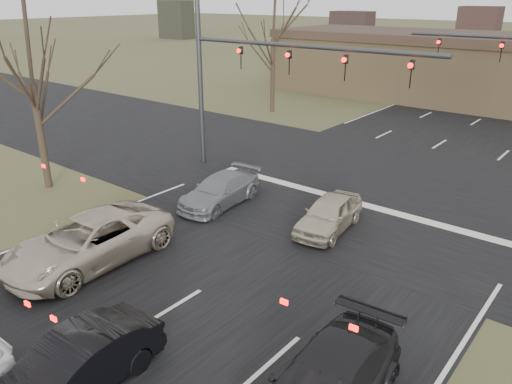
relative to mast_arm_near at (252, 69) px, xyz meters
The scene contains 9 objects.
ground 14.90m from the mast_arm_near, 68.09° to the right, with size 360.00×360.00×0.00m, color #474F2A.
road_cross 7.55m from the mast_arm_near, 20.93° to the left, with size 200.00×14.00×0.02m, color black.
mast_arm_near is the anchor object (origin of this frame).
tree_left_near 9.52m from the mast_arm_near, 131.85° to the right, with size 5.10×5.10×8.50m.
tree_left_far 14.48m from the mast_arm_near, 122.92° to the left, with size 5.70×5.70×9.50m.
car_silver_suv 10.83m from the mast_arm_near, 82.89° to the right, with size 2.60×5.63×1.57m, color beige.
car_black_hatch 15.41m from the mast_arm_near, 66.08° to the right, with size 1.46×4.18×1.38m, color black.
car_grey_ahead 5.88m from the mast_arm_near, 71.29° to the right, with size 1.72×4.22×1.23m, color gray.
car_silver_ahead 8.03m from the mast_arm_near, 25.90° to the right, with size 1.51×3.75×1.28m, color #C0B49B.
Camera 1 is at (9.16, -4.72, 8.15)m, focal length 35.00 mm.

